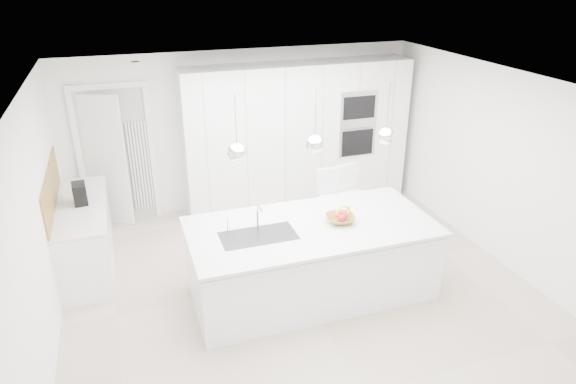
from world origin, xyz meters
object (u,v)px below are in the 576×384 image
object	(u,v)px
espresso_machine	(80,194)
bar_stool_right	(350,206)
fruit_bowl	(340,219)
island_base	(312,262)
bar_stool_left	(332,209)

from	to	relation	value
espresso_machine	bar_stool_right	distance (m)	3.55
fruit_bowl	espresso_machine	bearing A→B (deg)	152.26
island_base	fruit_bowl	distance (m)	0.62
espresso_machine	bar_stool_right	bearing A→B (deg)	-13.33
island_base	fruit_bowl	size ratio (longest dim) A/B	8.37
island_base	bar_stool_right	distance (m)	1.39
island_base	espresso_machine	world-z (taller)	espresso_machine
bar_stool_left	espresso_machine	bearing A→B (deg)	177.46
island_base	fruit_bowl	xyz separation A→B (m)	(0.35, 0.02, 0.51)
island_base	bar_stool_left	world-z (taller)	bar_stool_left
island_base	bar_stool_right	bearing A→B (deg)	46.60
fruit_bowl	espresso_machine	distance (m)	3.25
island_base	espresso_machine	size ratio (longest dim) A/B	10.46
island_base	bar_stool_left	size ratio (longest dim) A/B	2.55
fruit_bowl	bar_stool_right	world-z (taller)	bar_stool_right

